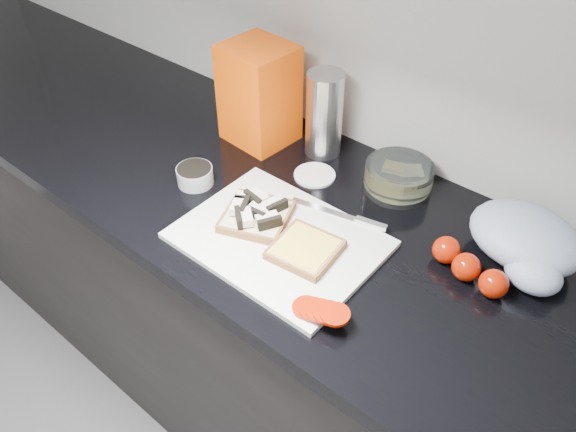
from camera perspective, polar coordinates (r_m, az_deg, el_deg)
The scene contains 14 objects.
base_cabinet at distance 1.56m, azimuth 2.74°, elevation -13.35°, with size 3.50×0.60×0.86m, color black.
countertop at distance 1.22m, azimuth 3.40°, elevation -1.02°, with size 3.50×0.64×0.04m, color black.
cutting_board at distance 1.15m, azimuth -0.95°, elevation -2.40°, with size 0.40×0.30×0.01m, color silver.
bread_left at distance 1.18m, azimuth -3.23°, elevation 0.20°, with size 0.18×0.18×0.04m.
bread_right at distance 1.11m, azimuth 1.77°, elevation -3.43°, with size 0.14×0.14×0.02m.
tomato_slices at distance 1.01m, azimuth 3.34°, elevation -9.59°, with size 0.12×0.07×0.02m.
knife at distance 1.20m, azimuth 6.34°, elevation -0.14°, with size 0.22×0.06×0.01m.
seed_tub at distance 1.31m, azimuth -9.45°, elevation 4.17°, with size 0.08×0.08×0.04m.
tub_lid at distance 1.33m, azimuth 2.72°, elevation 4.17°, with size 0.10×0.10×0.01m, color white.
glass_bowl at distance 1.30m, azimuth 11.15°, elevation 3.87°, with size 0.15×0.15×0.06m.
bread_bag at distance 1.40m, azimuth -2.95°, elevation 12.25°, with size 0.16×0.15×0.25m, color #FF3704.
steel_canister at distance 1.36m, azimuth 3.69°, elevation 10.26°, with size 0.09×0.09×0.21m, color #B5B5BA.
grocery_bag at distance 1.18m, azimuth 23.07°, elevation -2.44°, with size 0.24×0.22×0.10m.
whole_tomatoes at distance 1.12m, azimuth 17.83°, elevation -4.91°, with size 0.16×0.08×0.06m.
Camera 1 is at (0.52, 0.46, 1.70)m, focal length 35.00 mm.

